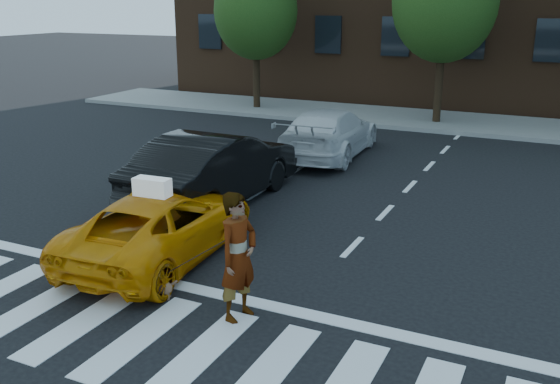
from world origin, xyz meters
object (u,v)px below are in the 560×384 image
object	(u,v)px
white_suv	(329,133)
dog	(157,286)
woman	(238,257)
tree_left	(256,0)
taxi	(162,225)
black_sedan	(215,168)

from	to	relation	value
white_suv	dog	world-z (taller)	white_suv
woman	dog	distance (m)	1.66
tree_left	woman	distance (m)	18.11
woman	taxi	bearing A→B (deg)	71.02
taxi	white_suv	xyz separation A→B (m)	(0.00, 8.39, 0.11)
tree_left	white_suv	world-z (taller)	tree_left
black_sedan	dog	world-z (taller)	black_sedan
tree_left	white_suv	xyz separation A→B (m)	(5.57, -6.11, -3.72)
black_sedan	dog	size ratio (longest dim) A/B	8.45
taxi	woman	world-z (taller)	woman
taxi	tree_left	bearing A→B (deg)	-72.96
tree_left	taxi	distance (m)	15.99
woman	white_suv	bearing A→B (deg)	25.17
taxi	dog	distance (m)	1.73
black_sedan	white_suv	xyz separation A→B (m)	(0.75, 5.29, -0.12)
taxi	woman	distance (m)	2.78
black_sedan	white_suv	bearing A→B (deg)	-96.76
tree_left	dog	world-z (taller)	tree_left
tree_left	taxi	world-z (taller)	tree_left
white_suv	woman	xyz separation A→B (m)	(2.38, -9.79, 0.25)
black_sedan	dog	distance (m)	4.85
black_sedan	dog	xyz separation A→B (m)	(1.65, -4.52, -0.63)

